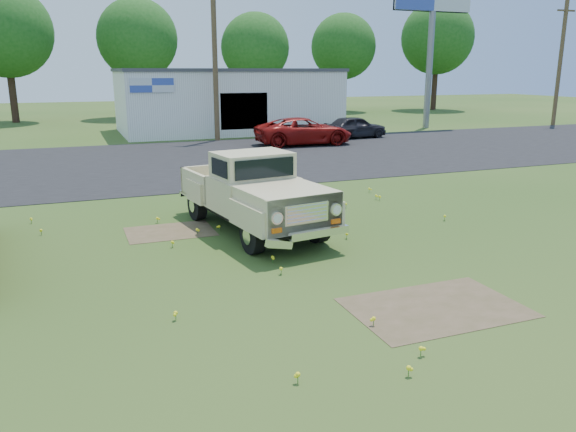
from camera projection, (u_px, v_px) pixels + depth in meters
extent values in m
plane|color=#294817|center=(293.00, 265.00, 11.99)|extent=(140.00, 140.00, 0.00)
cube|color=black|center=(170.00, 162.00, 25.51)|extent=(90.00, 14.00, 0.02)
cube|color=brown|center=(436.00, 308.00, 9.82)|extent=(3.00, 2.00, 0.01)
cube|color=brown|center=(170.00, 232.00, 14.44)|extent=(2.20, 1.60, 0.01)
cube|color=silver|center=(227.00, 101.00, 37.94)|extent=(14.00, 8.00, 4.00)
cube|color=#3F3F44|center=(226.00, 70.00, 37.43)|extent=(14.20, 8.20, 0.20)
cube|color=black|center=(244.00, 111.00, 34.48)|extent=(3.00, 0.10, 2.20)
cube|color=silver|center=(152.00, 85.00, 32.05)|extent=(2.50, 0.08, 0.80)
cylinder|color=slate|center=(429.00, 71.00, 39.66)|extent=(0.44, 0.44, 8.00)
cylinder|color=#4B3222|center=(215.00, 62.00, 32.10)|extent=(0.30, 0.30, 9.00)
cylinder|color=#4B3222|center=(560.00, 64.00, 41.26)|extent=(0.30, 0.30, 9.00)
cube|color=#4B3222|center=(566.00, 10.00, 40.33)|extent=(1.60, 0.12, 0.12)
cylinder|color=#342017|center=(13.00, 97.00, 44.28)|extent=(0.56, 0.56, 3.96)
sphere|color=#1A4F16|center=(5.00, 31.00, 43.03)|extent=(7.04, 7.04, 7.04)
cylinder|color=#342017|center=(141.00, 96.00, 48.73)|extent=(0.56, 0.56, 3.78)
sphere|color=#1A4F16|center=(137.00, 39.00, 47.53)|extent=(6.72, 6.72, 6.72)
cylinder|color=#342017|center=(256.00, 97.00, 50.94)|extent=(0.56, 0.56, 3.42)
sphere|color=#1A4F16|center=(255.00, 47.00, 49.86)|extent=(6.08, 6.08, 6.08)
cylinder|color=#342017|center=(342.00, 93.00, 56.70)|extent=(0.56, 0.56, 3.60)
sphere|color=#1A4F16|center=(343.00, 46.00, 55.56)|extent=(6.40, 6.40, 6.40)
cylinder|color=#342017|center=(434.00, 90.00, 58.80)|extent=(0.56, 0.56, 4.14)
sphere|color=#1A4F16|center=(438.00, 38.00, 57.49)|extent=(7.36, 7.36, 7.36)
imported|color=maroon|center=(304.00, 132.00, 31.06)|extent=(5.44, 2.63, 1.49)
imported|color=black|center=(355.00, 127.00, 34.19)|extent=(4.10, 2.02, 1.34)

